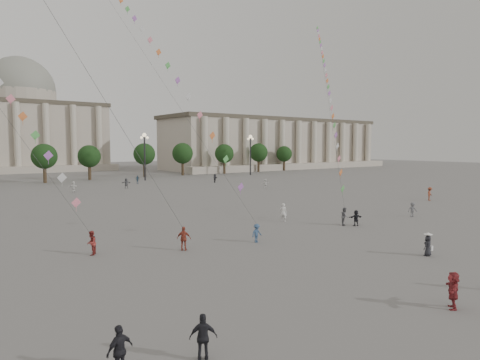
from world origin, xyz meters
TOP-DOWN VIEW (x-y plane):
  - ground at (0.00, 0.00)m, footprint 360.00×360.00m
  - hall_east at (75.00, 93.89)m, footprint 84.00×26.22m
  - hall_central at (0.00, 129.22)m, footprint 48.30×34.30m
  - tree_row at (0.00, 78.00)m, footprint 137.12×5.12m
  - lamp_post_mid_east at (15.00, 70.00)m, footprint 2.00×0.90m
  - lamp_post_far_east at (45.00, 70.00)m, footprint 2.00×0.90m
  - person_crowd_0 at (10.47, 63.54)m, footprint 1.03×0.55m
  - person_crowd_3 at (9.17, 6.57)m, footprint 1.51×0.89m
  - person_crowd_4 at (-4.78, 54.35)m, footprint 1.78×1.15m
  - person_crowd_6 at (18.47, 6.28)m, footprint 1.20×1.04m
  - person_crowd_7 at (25.49, 40.23)m, footprint 1.69×0.86m
  - person_crowd_8 at (33.19, 12.72)m, footprint 1.40×1.02m
  - person_crowd_9 at (24.74, 56.11)m, footprint 1.69×1.35m
  - person_crowd_12 at (4.88, 55.41)m, footprint 1.82×0.93m
  - person_crowd_13 at (4.98, 12.53)m, footprint 0.81×0.82m
  - tourist_0 at (-9.25, 7.81)m, footprint 1.09×1.03m
  - tourist_1 at (-16.66, -7.16)m, footprint 1.10×0.89m
  - tourist_2 at (-4.34, -10.00)m, footprint 1.71×1.36m
  - tourist_4 at (-19.50, -6.35)m, footprint 1.12×0.70m
  - kite_flyer_0 at (-15.26, 10.57)m, footprint 1.01×1.08m
  - kite_flyer_1 at (-3.17, 6.67)m, footprint 1.04×0.66m
  - kite_flyer_2 at (8.49, 7.41)m, footprint 1.09×1.06m
  - hat_person at (4.04, -3.87)m, footprint 0.73×0.60m
  - kite_train_mid at (-3.05, 35.42)m, footprint 0.99×53.50m
  - kite_train_east at (26.16, 26.41)m, footprint 33.58×35.53m

SIDE VIEW (x-z plane):
  - ground at x=0.00m, z-range 0.00..0.00m
  - kite_flyer_1 at x=-3.17m, z-range 0.00..1.52m
  - person_crowd_3 at x=9.17m, z-range 0.00..1.55m
  - person_crowd_6 at x=18.47m, z-range 0.00..1.61m
  - hat_person at x=4.04m, z-range -0.04..1.65m
  - person_crowd_0 at x=10.47m, z-range 0.00..1.68m
  - person_crowd_7 at x=25.49m, z-range 0.00..1.75m
  - tourist_1 at x=-16.66m, z-range 0.00..1.75m
  - kite_flyer_0 at x=-15.26m, z-range 0.00..1.76m
  - kite_flyer_2 at x=8.49m, z-range 0.00..1.77m
  - tourist_4 at x=-19.50m, z-range 0.00..1.78m
  - person_crowd_9 at x=24.74m, z-range 0.00..1.80m
  - tourist_0 at x=-9.25m, z-range 0.00..1.81m
  - tourist_2 at x=-4.34m, z-range 0.00..1.82m
  - person_crowd_4 at x=-4.78m, z-range 0.00..1.83m
  - person_crowd_12 at x=4.88m, z-range 0.00..1.88m
  - person_crowd_13 at x=4.98m, z-range 0.00..1.92m
  - person_crowd_8 at x=33.19m, z-range 0.00..1.95m
  - tree_row at x=0.00m, z-range 1.39..9.39m
  - lamp_post_mid_east at x=15.00m, z-range 2.03..12.68m
  - lamp_post_far_east at x=45.00m, z-range 2.03..12.68m
  - hall_east at x=75.00m, z-range -0.17..17.03m
  - hall_central at x=0.00m, z-range -3.52..31.98m
  - kite_train_east at x=26.16m, z-range -10.79..48.06m
  - kite_train_mid at x=-3.05m, z-range -9.44..61.43m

